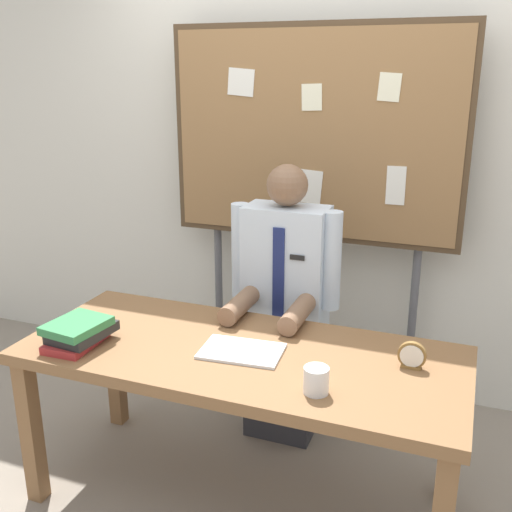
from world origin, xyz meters
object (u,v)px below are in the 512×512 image
Objects in this scene: book_stack at (79,333)px; desk at (241,368)px; desk_clock at (412,356)px; open_notebook at (242,351)px; coffee_mug at (316,380)px; person at (285,315)px; bulletin_board at (313,140)px.

desk is at bearing 16.86° from book_stack.
desk_clock is at bearing 12.37° from book_stack.
book_stack is at bearing -165.07° from open_notebook.
open_notebook is at bearing -57.56° from desk.
desk_clock is 0.42m from coffee_mug.
book_stack and desk_clock have the same top height.
desk_clock is (0.67, -0.48, 0.12)m from person.
desk_clock is at bearing 7.90° from desk.
bulletin_board is at bearing 61.97° from book_stack.
person is 0.83m from desk_clock.
book_stack is at bearing 179.03° from coffee_mug.
person reaches higher than coffee_mug.
desk_clock reaches higher than open_notebook.
desk is at bearing 122.44° from open_notebook.
person is 14.38× the size of coffee_mug.
desk is 0.09m from open_notebook.
open_notebook is (0.01, -0.59, 0.08)m from person.
bulletin_board is (0.00, 1.01, 0.82)m from desk.
bulletin_board is 7.12× the size of book_stack.
open_notebook is at bearing 152.06° from coffee_mug.
person is 0.60m from open_notebook.
person is 12.96× the size of desk_clock.
coffee_mug is (0.37, -0.79, 0.12)m from person.
book_stack reaches higher than open_notebook.
book_stack is 0.68m from open_notebook.
coffee_mug is (-0.29, -0.30, -0.00)m from desk_clock.
coffee_mug reaches higher than open_notebook.
desk_clock is 1.11× the size of coffee_mug.
person is at bearing 90.00° from desk.
desk is at bearing -172.10° from desk_clock.
bulletin_board is (0.00, 0.44, 0.81)m from person.
person reaches higher than book_stack.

